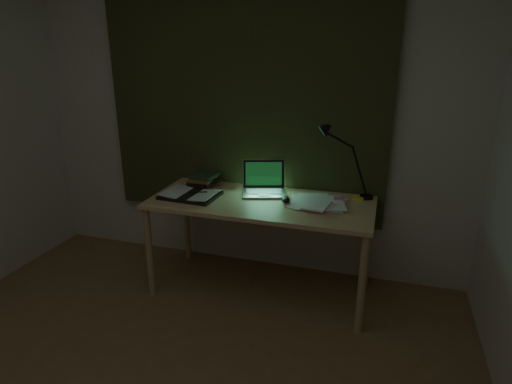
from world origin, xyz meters
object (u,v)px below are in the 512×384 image
open_textbook (190,195)px  loose_papers (309,205)px  desk (261,247)px  desk_lamp (369,163)px  laptop (264,180)px  book_stack (204,180)px

open_textbook → loose_papers: 0.86m
desk → desk_lamp: 0.98m
laptop → open_textbook: size_ratio=0.90×
book_stack → loose_papers: size_ratio=0.57×
laptop → book_stack: bearing=158.4°
open_textbook → loose_papers: bearing=8.0°
desk → loose_papers: 0.51m
laptop → book_stack: size_ratio=1.69×
desk → desk_lamp: size_ratio=3.05×
open_textbook → laptop: bearing=26.2°
open_textbook → loose_papers: open_textbook is taller
laptop → desk_lamp: size_ratio=0.69×
desk_lamp → book_stack: bearing=-173.3°
desk → desk_lamp: bearing=21.3°
open_textbook → desk_lamp: size_ratio=0.77×
laptop → desk_lamp: desk_lamp is taller
desk → open_textbook: 0.64m
book_stack → loose_papers: (0.85, -0.17, -0.05)m
desk → laptop: (-0.02, 0.14, 0.47)m
desk_lamp → open_textbook: bearing=-162.3°
open_textbook → loose_papers: size_ratio=1.07×
laptop → book_stack: laptop is taller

